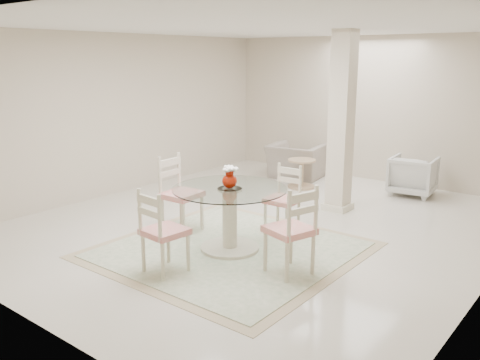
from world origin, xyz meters
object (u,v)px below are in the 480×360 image
Objects in this scene: dining_table at (230,219)px; armchair_white at (413,176)px; dining_chair_south at (160,226)px; column at (341,123)px; recliner_taupe at (296,161)px; side_table at (301,175)px; red_vase at (230,177)px; dining_chair_north at (285,194)px; dining_chair_east at (294,224)px; dining_chair_west at (177,188)px.

dining_table reaches higher than armchair_white.
dining_chair_south is (-0.14, -1.01, 0.15)m from dining_table.
column is 2.68× the size of recliner_taupe.
column reaches higher than armchair_white.
recliner_taupe is 0.81m from side_table.
dining_table reaches higher than side_table.
red_vase reaches higher than side_table.
dining_chair_south is at bearing -100.90° from dining_chair_north.
dining_chair_east is at bearing -56.08° from dining_chair_north.
side_table is (-1.06, 2.17, -0.29)m from dining_chair_north.
dining_chair_west reaches higher than red_vase.
dining_chair_west reaches higher than dining_chair_east.
armchair_white is (-0.20, 4.10, -0.25)m from dining_chair_east.
dining_chair_south is 4.99m from recliner_taupe.
red_vase reaches higher than armchair_white.
dining_chair_west is 1.55× the size of armchair_white.
dining_chair_south is 4.27m from side_table.
dining_chair_north is 2.03m from dining_chair_south.
dining_chair_east is 1.12× the size of dining_chair_north.
dining_chair_west is at bearing 172.70° from dining_table.
dining_chair_south is (-0.27, -2.01, 0.03)m from dining_chair_north.
recliner_taupe is (-1.57, 2.79, -0.20)m from dining_chair_north.
dining_chair_south is 1.44× the size of armchair_white.
armchair_white is (0.81, 3.94, -0.07)m from dining_table.
dining_table is 3.31m from side_table.
red_vase is at bearing -92.60° from dining_chair_south.
side_table is at bearing 112.91° from dining_chair_north.
column is 2.56× the size of dining_chair_south.
recliner_taupe is at bearing 110.82° from dining_table.
dining_table is at bearing -100.28° from dining_chair_west.
dining_chair_west is 1.13× the size of recliner_taupe.
armchair_white reaches higher than side_table.
side_table is at bearing 106.42° from dining_table.
dining_chair_east is at bearing -137.90° from dining_chair_south.
dining_chair_east reaches higher than dining_chair_south.
dining_chair_north is at bearing -55.58° from dining_chair_west.
red_vase is (-0.22, -2.37, -0.42)m from column.
column is 3.49m from dining_chair_south.
dining_chair_north is at bearing 82.63° from dining_table.
armchair_white is at bearing -28.57° from dining_chair_west.
dining_chair_west is 3.06m from side_table.
armchair_white is (0.81, 3.95, -0.60)m from red_vase.
recliner_taupe is 1.93× the size of side_table.
dining_chair_north is at bearing 110.76° from recliner_taupe.
dining_table is 1.37× the size of dining_chair_north.
dining_chair_south reaches higher than recliner_taupe.
red_vase is at bearing -81.70° from dining_chair_east.
dining_chair_east reaches higher than dining_chair_north.
red_vase is 0.27× the size of dining_chair_north.
dining_chair_north is at bearing -92.13° from dining_chair_south.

